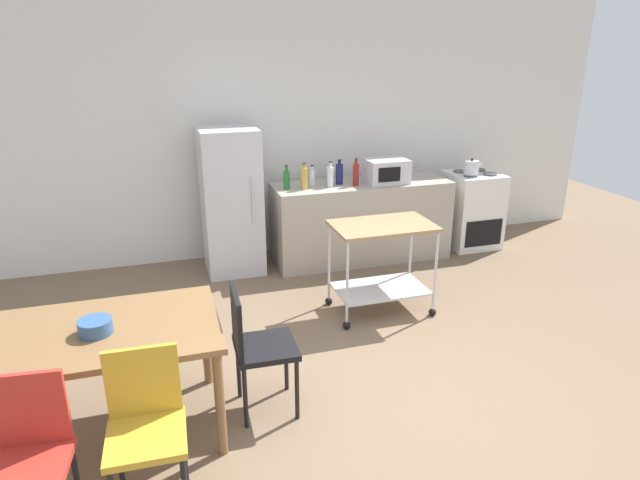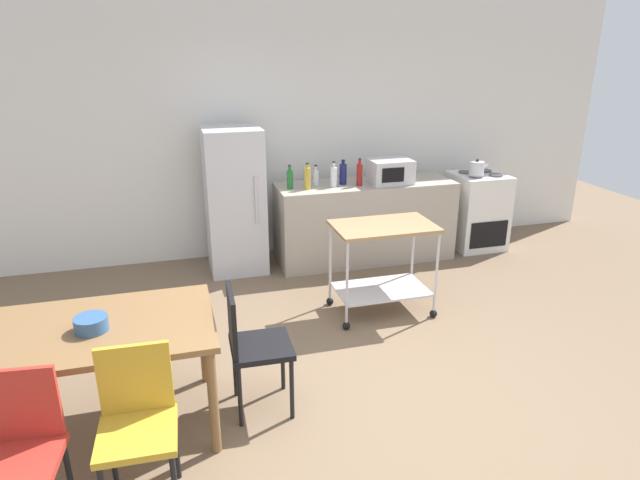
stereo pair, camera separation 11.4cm
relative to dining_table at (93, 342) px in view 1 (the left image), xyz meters
name	(u,v)px [view 1 (the left image)]	position (x,y,z in m)	size (l,w,h in m)	color
ground_plane	(374,403)	(1.77, -0.21, -0.67)	(12.00, 12.00, 0.00)	brown
back_wall	(270,129)	(1.77, 2.99, 0.78)	(8.40, 0.12, 2.90)	silver
kitchen_counter	(361,221)	(2.67, 2.39, -0.22)	(2.00, 0.64, 0.90)	#A89E8E
dining_table	(93,342)	(0.00, 0.00, 0.00)	(1.50, 0.90, 0.75)	brown
chair_red	(26,454)	(-0.27, -0.73, -0.15)	(0.44, 0.44, 0.89)	#B72D23
chair_black	(256,342)	(0.98, -0.03, -0.15)	(0.41, 0.41, 0.89)	black
chair_mustard	(146,422)	(0.28, -0.65, -0.15)	(0.42, 0.42, 0.89)	gold
stove_oven	(471,210)	(4.12, 2.41, -0.22)	(0.60, 0.61, 0.92)	white
refrigerator	(231,202)	(1.22, 2.49, 0.10)	(0.60, 0.63, 1.55)	silver
kitchen_cart	(382,253)	(2.36, 1.09, -0.10)	(0.91, 0.57, 0.85)	#A37A51
bottle_soy_sauce	(287,179)	(1.80, 2.36, 0.34)	(0.07, 0.07, 0.26)	#1E6628
bottle_wine	(304,178)	(1.97, 2.30, 0.35)	(0.07, 0.07, 0.28)	gold
bottle_sparkling_water	(312,177)	(2.11, 2.45, 0.32)	(0.07, 0.07, 0.22)	silver
bottle_soda	(330,176)	(2.27, 2.32, 0.34)	(0.07, 0.07, 0.28)	silver
bottle_sesame_oil	(339,174)	(2.40, 2.40, 0.35)	(0.08, 0.08, 0.27)	navy
bottle_olive_oil	(356,174)	(2.55, 2.29, 0.36)	(0.07, 0.07, 0.30)	maroon
microwave	(386,171)	(2.92, 2.31, 0.36)	(0.46, 0.35, 0.26)	silver
fruit_bowl	(95,327)	(0.03, -0.04, 0.12)	(0.20, 0.20, 0.09)	#33598C
kettle	(471,168)	(4.00, 2.31, 0.33)	(0.24, 0.17, 0.19)	silver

